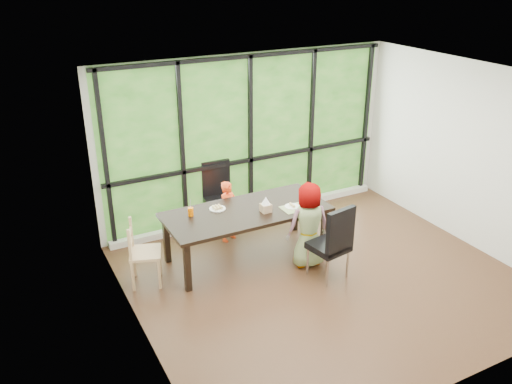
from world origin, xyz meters
TOP-DOWN VIEW (x-y plane):
  - ground at (0.00, 0.00)m, footprint 5.00×5.00m
  - back_wall at (0.00, 2.25)m, footprint 5.00×0.00m
  - foliage_backdrop at (0.00, 2.23)m, footprint 4.80×0.02m
  - window_mullions at (0.00, 2.19)m, footprint 4.80×0.06m
  - window_sill at (0.00, 2.15)m, footprint 4.80×0.12m
  - dining_table at (-0.68, 1.00)m, footprint 2.38×1.17m
  - chair_window_leather at (-0.64, 2.02)m, footprint 0.52×0.52m
  - chair_interior_leather at (0.07, 0.03)m, footprint 0.53×0.53m
  - chair_end_beech at (-2.15, 1.02)m, footprint 0.51×0.53m
  - child_toddler at (-0.68, 1.61)m, footprint 0.41×0.35m
  - child_older at (0.01, 0.43)m, footprint 0.65×0.48m
  - placemat at (-0.03, 0.75)m, footprint 0.38×0.28m
  - plate_far at (-1.02, 1.22)m, footprint 0.23×0.23m
  - plate_near at (-0.05, 0.80)m, footprint 0.21×0.21m
  - orange_cup at (-1.43, 1.20)m, footprint 0.08×0.08m
  - green_cup at (0.28, 0.69)m, footprint 0.09×0.09m
  - white_mug at (0.40, 1.08)m, footprint 0.10×0.10m
  - tissue_box at (-0.45, 0.84)m, footprint 0.14×0.14m
  - crepe_rolls_far at (-1.02, 1.22)m, footprint 0.15×0.12m
  - crepe_rolls_near at (-0.05, 0.80)m, footprint 0.05×0.12m
  - straw_white at (-1.43, 1.20)m, footprint 0.01×0.04m
  - straw_pink at (0.28, 0.69)m, footprint 0.01×0.04m
  - tissue at (-0.45, 0.84)m, footprint 0.12×0.12m

SIDE VIEW (x-z plane):
  - ground at x=0.00m, z-range 0.00..0.00m
  - window_sill at x=0.00m, z-range 0.00..0.10m
  - dining_table at x=-0.68m, z-range 0.00..0.75m
  - chair_end_beech at x=-2.15m, z-range 0.00..0.90m
  - child_toddler at x=-0.68m, z-range 0.00..0.96m
  - chair_window_leather at x=-0.64m, z-range 0.00..1.08m
  - chair_interior_leather at x=0.07m, z-range 0.00..1.08m
  - child_older at x=0.01m, z-range 0.00..1.23m
  - placemat at x=-0.03m, z-range 0.75..0.76m
  - plate_near at x=-0.05m, z-range 0.75..0.76m
  - plate_far at x=-1.02m, z-range 0.75..0.76m
  - crepe_rolls_near at x=-0.05m, z-range 0.76..0.80m
  - crepe_rolls_far at x=-1.02m, z-range 0.76..0.80m
  - white_mug at x=0.40m, z-range 0.75..0.85m
  - tissue_box at x=-0.45m, z-range 0.75..0.87m
  - orange_cup at x=-1.43m, z-range 0.75..0.87m
  - green_cup at x=0.28m, z-range 0.75..0.89m
  - straw_white at x=-1.43m, z-range 0.81..1.01m
  - tissue at x=-0.45m, z-range 0.87..0.98m
  - straw_pink at x=0.28m, z-range 0.83..1.03m
  - back_wall at x=0.00m, z-range -1.15..3.85m
  - foliage_backdrop at x=0.00m, z-range 0.03..2.67m
  - window_mullions at x=0.00m, z-range 0.03..2.67m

